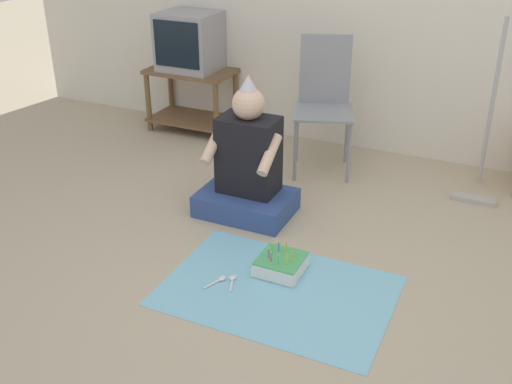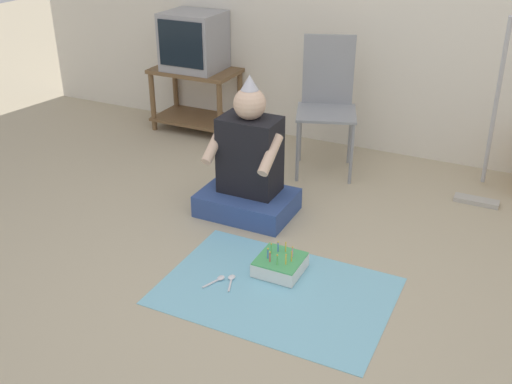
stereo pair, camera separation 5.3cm
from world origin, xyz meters
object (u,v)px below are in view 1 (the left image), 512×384
folding_chair (324,96)px  dust_mop (484,148)px  person_seated (247,169)px  tv (189,41)px  birthday_cake (281,264)px

folding_chair → dust_mop: dust_mop is taller
person_seated → tv: bearing=133.0°
folding_chair → birthday_cake: 1.50m
dust_mop → birthday_cake: bearing=-121.5°
dust_mop → folding_chair: bearing=178.4°
folding_chair → dust_mop: (1.10, -0.03, -0.19)m
tv → birthday_cake: (1.50, -1.66, -0.70)m
folding_chair → tv: bearing=167.7°
tv → person_seated: bearing=-47.0°
person_seated → dust_mop: bearing=32.7°
folding_chair → person_seated: size_ratio=1.07×
folding_chair → birthday_cake: folding_chair is taller
tv → person_seated: 1.60m
folding_chair → person_seated: bearing=-102.4°
dust_mop → birthday_cake: (-0.83, -1.36, -0.30)m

